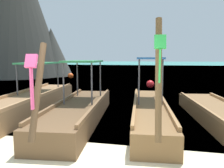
% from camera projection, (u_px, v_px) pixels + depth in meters
% --- Properties ---
extents(sea_water, '(120.00, 120.00, 0.00)m').
position_uv_depth(sea_water, '(155.00, 65.00, 63.60)').
color(sea_water, '#2DB29E').
rests_on(sea_water, ground).
extents(longtail_boat_red_ribbon, '(1.81, 7.06, 2.89)m').
position_uv_depth(longtail_boat_red_ribbon, '(31.00, 102.00, 8.45)').
color(longtail_boat_red_ribbon, olive).
rests_on(longtail_boat_red_ribbon, ground).
extents(longtail_boat_pink_ribbon, '(1.86, 6.14, 2.34)m').
position_uv_depth(longtail_boat_pink_ribbon, '(79.00, 111.00, 7.12)').
color(longtail_boat_pink_ribbon, brown).
rests_on(longtail_boat_pink_ribbon, ground).
extents(longtail_boat_green_ribbon, '(1.54, 6.34, 2.79)m').
position_uv_depth(longtail_boat_green_ribbon, '(150.00, 110.00, 7.19)').
color(longtail_boat_green_ribbon, brown).
rests_on(longtail_boat_green_ribbon, ground).
extents(karst_rock, '(10.73, 9.91, 15.83)m').
position_uv_depth(karst_rock, '(19.00, 8.00, 24.17)').
color(karst_rock, '#383833').
rests_on(karst_rock, ground).
extents(mooring_buoy_near, '(0.53, 0.53, 0.53)m').
position_uv_depth(mooring_buoy_near, '(150.00, 84.00, 14.96)').
color(mooring_buoy_near, red).
rests_on(mooring_buoy_near, sea_water).
extents(mooring_buoy_far, '(0.56, 0.56, 0.56)m').
position_uv_depth(mooring_buoy_far, '(71.00, 76.00, 21.85)').
color(mooring_buoy_far, '#EA5119').
rests_on(mooring_buoy_far, sea_water).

